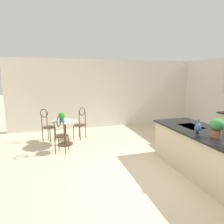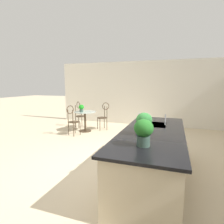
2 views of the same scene
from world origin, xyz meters
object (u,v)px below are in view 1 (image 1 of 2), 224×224
vase_on_counter (198,128)px  chair_by_island (47,123)px  chair_near_window (61,132)px  chair_toward_desk (81,121)px  bistro_table (65,130)px  potted_plant_on_table (62,117)px  potted_plant_counter_near (217,127)px

vase_on_counter → chair_by_island: bearing=-136.4°
chair_near_window → chair_by_island: 1.22m
chair_toward_desk → vase_on_counter: size_ratio=3.62×
bistro_table → chair_toward_desk: 0.75m
chair_by_island → potted_plant_on_table: chair_by_island is taller
chair_near_window → chair_toward_desk: bearing=148.9°
chair_toward_desk → potted_plant_counter_near: bearing=31.0°
chair_by_island → potted_plant_counter_near: size_ratio=2.85×
chair_toward_desk → potted_plant_on_table: size_ratio=3.87×
bistro_table → chair_toward_desk: size_ratio=0.77×
potted_plant_on_table → vase_on_counter: (2.57, 2.61, 0.14)m
vase_on_counter → chair_toward_desk: bearing=-148.0°
chair_by_island → potted_plant_counter_near: bearing=41.8°
chair_by_island → vase_on_counter: 4.45m
bistro_table → chair_toward_desk: bearing=133.1°
potted_plant_counter_near → potted_plant_on_table: bearing=-136.8°
potted_plant_counter_near → vase_on_counter: 0.39m
potted_plant_counter_near → chair_near_window: bearing=-130.6°
bistro_table → chair_near_window: 0.66m
chair_by_island → potted_plant_counter_near: (3.56, 3.18, 0.56)m
chair_toward_desk → potted_plant_on_table: 0.93m
chair_near_window → chair_toward_desk: (-1.13, 0.68, 0.00)m
chair_near_window → chair_toward_desk: size_ratio=1.00×
chair_toward_desk → potted_plant_counter_near: (3.53, 2.12, 0.56)m
bistro_table → potted_plant_on_table: 0.47m
bistro_table → chair_near_window: bearing=-12.9°
potted_plant_on_table → vase_on_counter: 3.66m
chair_near_window → vase_on_counter: bearing=52.4°
chair_toward_desk → vase_on_counter: vase_on_counter is taller
chair_near_window → chair_by_island: bearing=-161.7°
chair_toward_desk → potted_plant_counter_near: size_ratio=2.85×
bistro_table → chair_by_island: 0.76m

